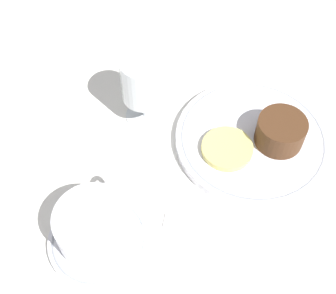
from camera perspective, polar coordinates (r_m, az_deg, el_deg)
name	(u,v)px	position (r m, az deg, el deg)	size (l,w,h in m)	color
ground_plane	(228,148)	(0.71, 7.30, -0.07)	(3.00, 3.00, 0.00)	white
dinner_plate	(252,140)	(0.71, 10.20, 0.90)	(0.23, 0.23, 0.01)	white
saucer	(99,240)	(0.63, -8.42, -11.16)	(0.13, 0.13, 0.01)	white
coffee_cup	(94,226)	(0.60, -8.99, -9.49)	(0.12, 0.10, 0.06)	white
spoon	(110,212)	(0.64, -7.09, -7.89)	(0.03, 0.10, 0.00)	silver
wine_glass	(143,83)	(0.68, -3.01, 7.81)	(0.07, 0.07, 0.12)	silver
fork	(213,230)	(0.63, 5.45, -10.00)	(0.02, 0.17, 0.01)	silver
dessert_cake	(281,132)	(0.69, 13.56, 1.84)	(0.07, 0.07, 0.04)	#4C2D19
pineapple_slice	(224,148)	(0.68, 6.87, -0.13)	(0.08, 0.08, 0.01)	#EFE075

